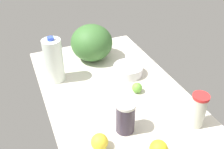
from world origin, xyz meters
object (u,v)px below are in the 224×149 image
Objects in this scene: shaker_bottle at (125,117)px; lemon_far_back at (99,142)px; mixing_bowl at (128,70)px; lime_near_front at (137,88)px; milk_jug at (54,60)px; tumbler_cup at (198,110)px; watermelon at (92,43)px; lemon_by_jug at (159,149)px.

lemon_far_back is at bearing 110.06° from shaker_bottle.
lime_near_front is at bearing 169.64° from mixing_bowl.
milk_jug is at bearing 74.39° from mixing_bowl.
watermelon reaches higher than tumbler_cup.
lemon_by_jug is (-59.86, 14.96, 0.93)cm from mixing_bowl.
lemon_far_back is (-46.67, 36.49, 0.80)cm from mixing_bowl.
tumbler_cup reaches higher than mixing_bowl.
tumbler_cup is 36.32cm from lime_near_front.
lime_near_front is at bearing -15.60° from lemon_by_jug.
lemon_far_back reaches higher than lime_near_front.
lemon_far_back is at bearing 58.50° from lemon_by_jug.
shaker_bottle is 0.92× the size of tumbler_cup.
lime_near_front is 43.71cm from lemon_far_back.
shaker_bottle reaches higher than mixing_bowl.
tumbler_cup is at bearing -156.97° from lime_near_front.
watermelon is at bearing -0.54° from lemon_by_jug.
lemon_by_jug is at bearing 108.73° from tumbler_cup.
lime_near_front is (-30.05, -39.04, -10.33)cm from milk_jug.
mixing_bowl is 52.61cm from tumbler_cup.
lime_near_front is (23.06, -18.38, -5.27)cm from shaker_bottle.
milk_jug reaches higher than lime_near_front.
watermelon is at bearing 27.92° from mixing_bowl.
shaker_bottle is at bearing 152.25° from mixing_bowl.
watermelon is 77.12cm from lemon_far_back.
mixing_bowl is at bearing -10.36° from lime_near_front.
shaker_bottle is 57.21cm from milk_jug.
lemon_far_back is (-73.36, 22.35, -8.17)cm from watermelon.
lemon_far_back is at bearing 163.06° from watermelon.
shaker_bottle is 33.88cm from tumbler_cup.
shaker_bottle reaches higher than lemon_far_back.
mixing_bowl is at bearing -105.61° from milk_jug.
tumbler_cup is at bearing -106.99° from shaker_bottle.
shaker_bottle is at bearing -158.74° from milk_jug.
tumbler_cup is (-9.90, -32.39, 0.75)cm from shaker_bottle.
tumbler_cup is at bearing -139.90° from milk_jug.
tumbler_cup is at bearing -95.45° from lemon_far_back.
lime_near_front is at bearing -127.58° from milk_jug.
shaker_bottle is 0.89× the size of mixing_bowl.
watermelon is at bearing 17.69° from tumbler_cup.
mixing_bowl reaches higher than lime_near_front.
mixing_bowl is (-11.84, -42.37, -10.27)cm from milk_jug.
lime_near_front is at bearing -49.36° from lemon_far_back.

